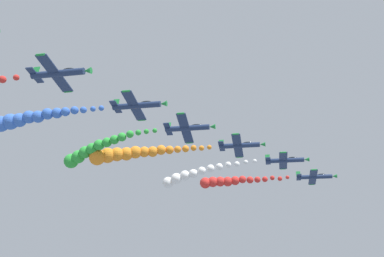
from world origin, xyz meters
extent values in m
cylinder|color=navy|center=(-33.71, 26.45, 68.61)|extent=(1.35, 9.00, 1.35)
cone|color=#1E8438|center=(-33.71, 31.55, 68.61)|extent=(1.28, 1.20, 1.28)
cube|color=navy|center=(-33.69, 26.05, 68.51)|extent=(8.94, 1.90, 2.54)
cylinder|color=#1E8438|center=(-38.13, 26.05, 67.33)|extent=(0.44, 1.40, 0.44)
cylinder|color=#1E8438|center=(-29.24, 26.05, 69.69)|extent=(0.44, 1.40, 0.44)
cube|color=navy|center=(-33.73, 22.45, 68.66)|extent=(3.72, 1.20, 1.15)
cube|color=#1E8438|center=(-33.96, 22.35, 69.54)|extent=(0.55, 1.10, 1.58)
ellipsoid|color=black|center=(-33.84, 28.25, 69.09)|extent=(0.95, 2.20, 0.88)
sphere|color=red|center=(-33.62, 19.46, 68.71)|extent=(0.99, 0.99, 0.99)
sphere|color=red|center=(-33.72, 17.46, 68.43)|extent=(1.24, 1.24, 1.24)
sphere|color=red|center=(-33.44, 15.47, 68.66)|extent=(1.26, 1.26, 1.26)
sphere|color=red|center=(-33.52, 13.48, 68.38)|extent=(1.54, 1.54, 1.54)
sphere|color=red|center=(-33.29, 11.48, 68.29)|extent=(1.69, 1.69, 1.69)
sphere|color=red|center=(-33.07, 9.49, 68.25)|extent=(1.91, 1.91, 1.91)
sphere|color=red|center=(-32.68, 7.49, 68.37)|extent=(2.04, 2.04, 2.04)
sphere|color=red|center=(-32.45, 5.50, 68.07)|extent=(2.45, 2.45, 2.45)
sphere|color=red|center=(-32.11, 3.50, 67.83)|extent=(2.65, 2.65, 2.65)
sphere|color=red|center=(-31.75, 1.51, 67.85)|extent=(2.70, 2.70, 2.70)
sphere|color=red|center=(-31.36, -0.48, 67.75)|extent=(2.84, 2.84, 2.84)
sphere|color=red|center=(-30.95, -2.48, 67.47)|extent=(3.01, 3.01, 3.01)
cylinder|color=navy|center=(-21.49, 18.64, 70.77)|extent=(1.32, 9.00, 1.32)
cone|color=#1E8438|center=(-21.49, 23.74, 70.77)|extent=(1.26, 1.20, 1.26)
cube|color=navy|center=(-21.47, 18.24, 70.67)|extent=(8.99, 1.90, 2.29)
cylinder|color=#1E8438|center=(-25.94, 18.24, 69.62)|extent=(0.43, 1.40, 0.43)
cylinder|color=#1E8438|center=(-16.99, 18.24, 71.73)|extent=(0.43, 1.40, 0.43)
cube|color=navy|center=(-21.50, 14.64, 70.82)|extent=(3.74, 1.20, 1.05)
cube|color=#1E8438|center=(-21.71, 14.54, 71.71)|extent=(0.50, 1.10, 1.59)
ellipsoid|color=black|center=(-21.60, 20.44, 71.25)|extent=(0.94, 2.20, 0.87)
sphere|color=white|center=(-21.47, 11.43, 70.87)|extent=(1.03, 1.03, 1.03)
sphere|color=white|center=(-21.44, 9.23, 70.72)|extent=(1.11, 1.11, 1.11)
sphere|color=white|center=(-21.53, 7.03, 70.34)|extent=(1.38, 1.38, 1.38)
sphere|color=white|center=(-21.71, 4.83, 70.30)|extent=(1.55, 1.55, 1.55)
sphere|color=white|center=(-21.52, 2.62, 69.85)|extent=(1.78, 1.78, 1.78)
sphere|color=white|center=(-21.58, 0.42, 69.52)|extent=(1.97, 1.97, 1.97)
sphere|color=white|center=(-21.57, -1.78, 69.01)|extent=(2.04, 2.04, 2.04)
sphere|color=white|center=(-21.67, -3.98, 68.40)|extent=(2.24, 2.24, 2.24)
sphere|color=white|center=(-21.88, -6.19, 68.02)|extent=(2.57, 2.57, 2.57)
sphere|color=white|center=(-21.78, -8.39, 67.28)|extent=(2.81, 2.81, 2.81)
sphere|color=white|center=(-22.00, -10.59, 66.40)|extent=(2.84, 2.84, 2.84)
cylinder|color=navy|center=(-10.94, 8.60, 72.33)|extent=(1.40, 9.00, 1.40)
cone|color=#1E8438|center=(-10.94, 13.70, 72.33)|extent=(1.33, 1.20, 1.33)
cube|color=navy|center=(-10.91, 8.20, 72.23)|extent=(8.74, 1.90, 3.23)
cylinder|color=#1E8438|center=(-15.25, 8.20, 70.70)|extent=(0.46, 1.40, 0.46)
cylinder|color=#1E8438|center=(-6.57, 8.20, 73.76)|extent=(0.46, 1.40, 0.46)
cube|color=navy|center=(-10.96, 4.60, 72.38)|extent=(3.64, 1.20, 1.43)
cube|color=#1E8438|center=(-11.26, 4.50, 73.24)|extent=(0.66, 1.10, 1.56)
ellipsoid|color=black|center=(-11.11, 10.40, 72.80)|extent=(0.99, 2.20, 0.93)
sphere|color=orange|center=(-10.87, 1.82, 72.25)|extent=(1.06, 1.06, 1.06)
sphere|color=orange|center=(-10.85, 0.03, 72.13)|extent=(1.21, 1.21, 1.21)
sphere|color=orange|center=(-10.56, -1.75, 72.19)|extent=(1.35, 1.35, 1.35)
sphere|color=orange|center=(-10.25, -3.53, 72.00)|extent=(1.60, 1.60, 1.60)
sphere|color=orange|center=(-9.94, -5.32, 71.87)|extent=(1.61, 1.61, 1.61)
sphere|color=orange|center=(-9.53, -7.10, 71.73)|extent=(1.92, 1.92, 1.92)
sphere|color=orange|center=(-8.84, -8.88, 71.64)|extent=(2.24, 2.24, 2.24)
sphere|color=orange|center=(-8.25, -10.67, 71.19)|extent=(2.40, 2.40, 2.40)
sphere|color=orange|center=(-7.61, -12.45, 71.08)|extent=(2.41, 2.41, 2.41)
sphere|color=orange|center=(-6.78, -14.23, 70.88)|extent=(2.80, 2.80, 2.80)
sphere|color=orange|center=(-6.03, -16.01, 70.41)|extent=(2.95, 2.95, 2.95)
sphere|color=orange|center=(-4.94, -17.80, 70.14)|extent=(3.05, 3.05, 3.05)
sphere|color=orange|center=(-4.03, -19.58, 69.77)|extent=(3.33, 3.33, 3.33)
sphere|color=orange|center=(-2.75, -21.36, 69.16)|extent=(3.49, 3.49, 3.49)
cylinder|color=navy|center=(0.51, -0.88, 73.50)|extent=(1.44, 9.00, 1.44)
cone|color=#1E8438|center=(0.51, 4.22, 73.50)|extent=(1.37, 1.20, 1.37)
cube|color=navy|center=(0.55, -1.28, 73.41)|extent=(8.54, 1.90, 3.77)
cylinder|color=#1E8438|center=(-3.69, -1.28, 71.61)|extent=(0.47, 1.40, 0.47)
cylinder|color=#1E8438|center=(4.78, -1.28, 75.21)|extent=(0.47, 1.40, 0.47)
cube|color=navy|center=(0.49, -4.88, 73.55)|extent=(3.57, 1.20, 1.65)
cube|color=#1E8438|center=(0.13, -4.98, 74.39)|extent=(0.76, 1.10, 1.53)
ellipsoid|color=black|center=(0.31, 0.92, 73.95)|extent=(1.01, 2.20, 0.96)
sphere|color=green|center=(0.41, -7.69, 73.42)|extent=(0.97, 0.97, 0.97)
sphere|color=green|center=(0.36, -9.50, 73.35)|extent=(1.06, 1.06, 1.06)
sphere|color=green|center=(0.13, -11.31, 73.28)|extent=(1.22, 1.22, 1.22)
sphere|color=green|center=(0.10, -13.12, 73.05)|extent=(1.58, 1.58, 1.58)
sphere|color=green|center=(-0.10, -14.93, 72.59)|extent=(1.86, 1.86, 1.86)
sphere|color=green|center=(-0.53, -16.73, 72.22)|extent=(1.95, 1.95, 1.95)
sphere|color=green|center=(-0.91, -18.54, 71.84)|extent=(2.07, 2.07, 2.07)
sphere|color=green|center=(-1.06, -20.35, 71.43)|extent=(2.31, 2.31, 2.31)
sphere|color=green|center=(-1.66, -22.16, 70.81)|extent=(2.48, 2.48, 2.48)
sphere|color=green|center=(-2.10, -23.97, 70.23)|extent=(2.62, 2.62, 2.62)
sphere|color=green|center=(-2.75, -25.78, 69.46)|extent=(2.88, 2.88, 2.88)
sphere|color=green|center=(-3.15, -27.59, 68.69)|extent=(3.19, 3.19, 3.19)
cylinder|color=navy|center=(10.65, -8.17, 75.17)|extent=(1.34, 9.00, 1.34)
cone|color=#1E8438|center=(10.65, -3.07, 75.17)|extent=(1.28, 1.20, 1.28)
cube|color=navy|center=(10.68, -8.57, 75.07)|extent=(8.94, 1.90, 2.52)
cylinder|color=#1E8438|center=(6.23, -8.57, 73.90)|extent=(0.44, 1.40, 0.44)
cylinder|color=#1E8438|center=(15.13, -8.57, 76.24)|extent=(0.44, 1.40, 0.44)
cube|color=navy|center=(10.64, -12.17, 75.22)|extent=(3.72, 1.20, 1.14)
cube|color=#1E8438|center=(10.41, -12.27, 76.10)|extent=(0.54, 1.10, 1.58)
ellipsoid|color=black|center=(10.53, -6.37, 75.65)|extent=(0.95, 2.20, 0.88)
sphere|color=blue|center=(10.80, -14.92, 75.12)|extent=(1.02, 1.02, 1.02)
sphere|color=blue|center=(10.60, -16.66, 75.15)|extent=(1.03, 1.03, 1.03)
sphere|color=blue|center=(10.90, -18.41, 74.97)|extent=(1.27, 1.27, 1.27)
sphere|color=blue|center=(10.99, -20.16, 74.99)|extent=(1.52, 1.52, 1.52)
sphere|color=blue|center=(11.14, -21.91, 74.79)|extent=(1.71, 1.71, 1.71)
sphere|color=blue|center=(11.05, -23.65, 74.66)|extent=(2.02, 2.02, 2.02)
sphere|color=blue|center=(11.38, -25.40, 74.51)|extent=(2.17, 2.17, 2.17)
sphere|color=blue|center=(11.61, -27.15, 73.99)|extent=(2.30, 2.30, 2.30)
sphere|color=blue|center=(11.81, -28.90, 73.97)|extent=(2.43, 2.43, 2.43)
sphere|color=blue|center=(12.03, -30.65, 73.40)|extent=(2.62, 2.62, 2.62)
sphere|color=blue|center=(12.19, -32.39, 73.15)|extent=(3.03, 3.03, 3.03)
sphere|color=blue|center=(12.51, -34.14, 72.72)|extent=(3.01, 3.01, 3.01)
cylinder|color=navy|center=(22.70, -17.23, 76.90)|extent=(1.34, 9.00, 1.34)
cone|color=#1E8438|center=(22.70, -12.13, 76.90)|extent=(1.27, 1.20, 1.27)
cube|color=navy|center=(22.72, -17.63, 76.80)|extent=(8.95, 1.90, 2.49)
cylinder|color=#1E8438|center=(18.27, -17.63, 75.64)|extent=(0.44, 1.40, 0.44)
cylinder|color=#1E8438|center=(27.17, -17.63, 77.96)|extent=(0.44, 1.40, 0.44)
cube|color=navy|center=(22.69, -21.23, 76.95)|extent=(3.72, 1.20, 1.13)
cube|color=#1E8438|center=(22.45, -21.33, 77.83)|extent=(0.54, 1.10, 1.58)
ellipsoid|color=black|center=(22.57, -15.43, 77.38)|extent=(0.95, 2.20, 0.88)
sphere|color=red|center=(22.64, -24.59, 76.88)|extent=(1.00, 1.00, 1.00)
sphere|color=red|center=(22.80, -26.96, 76.68)|extent=(1.23, 1.23, 1.23)
camera|label=1|loc=(74.95, 14.96, 50.19)|focal=37.09mm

